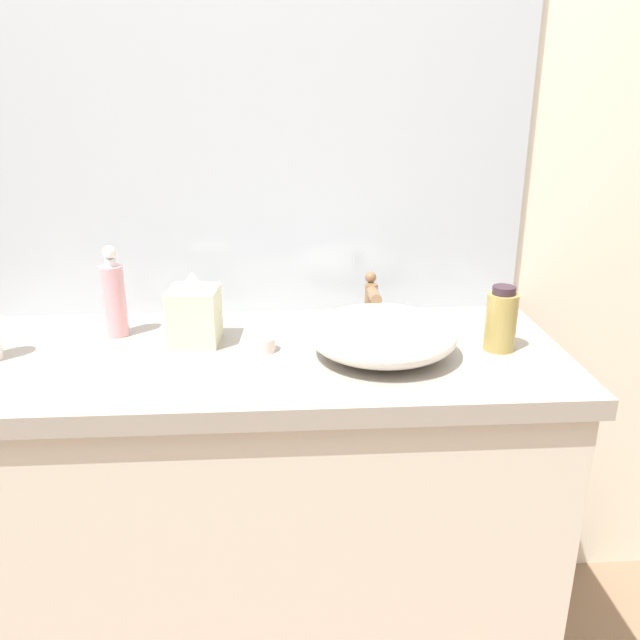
{
  "coord_description": "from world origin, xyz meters",
  "views": [
    {
      "loc": [
        0.14,
        -0.96,
        1.46
      ],
      "look_at": [
        0.22,
        0.38,
        0.98
      ],
      "focal_mm": 36.49,
      "sensor_mm": 36.0,
      "label": 1
    }
  ],
  "objects_px": {
    "soap_dispenser": "(114,297)",
    "tissue_box": "(194,313)",
    "sink_basin": "(383,334)",
    "lotion_bottle": "(501,320)",
    "candle_jar": "(263,344)"
  },
  "relations": [
    {
      "from": "soap_dispenser",
      "to": "sink_basin",
      "type": "bearing_deg",
      "value": -15.19
    },
    {
      "from": "tissue_box",
      "to": "candle_jar",
      "type": "distance_m",
      "value": 0.18
    },
    {
      "from": "sink_basin",
      "to": "candle_jar",
      "type": "bearing_deg",
      "value": 170.14
    },
    {
      "from": "sink_basin",
      "to": "lotion_bottle",
      "type": "xyz_separation_m",
      "value": [
        0.27,
        0.02,
        0.02
      ]
    },
    {
      "from": "sink_basin",
      "to": "candle_jar",
      "type": "xyz_separation_m",
      "value": [
        -0.27,
        0.05,
        -0.03
      ]
    },
    {
      "from": "tissue_box",
      "to": "candle_jar",
      "type": "xyz_separation_m",
      "value": [
        0.16,
        -0.06,
        -0.06
      ]
    },
    {
      "from": "lotion_bottle",
      "to": "tissue_box",
      "type": "bearing_deg",
      "value": 172.85
    },
    {
      "from": "lotion_bottle",
      "to": "sink_basin",
      "type": "bearing_deg",
      "value": -175.32
    },
    {
      "from": "tissue_box",
      "to": "lotion_bottle",
      "type": "bearing_deg",
      "value": -7.15
    },
    {
      "from": "soap_dispenser",
      "to": "tissue_box",
      "type": "relative_size",
      "value": 1.29
    },
    {
      "from": "lotion_bottle",
      "to": "soap_dispenser",
      "type": "bearing_deg",
      "value": 170.73
    },
    {
      "from": "sink_basin",
      "to": "tissue_box",
      "type": "bearing_deg",
      "value": 165.5
    },
    {
      "from": "sink_basin",
      "to": "soap_dispenser",
      "type": "height_order",
      "value": "soap_dispenser"
    },
    {
      "from": "tissue_box",
      "to": "candle_jar",
      "type": "bearing_deg",
      "value": -21.9
    },
    {
      "from": "sink_basin",
      "to": "tissue_box",
      "type": "relative_size",
      "value": 1.92
    }
  ]
}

